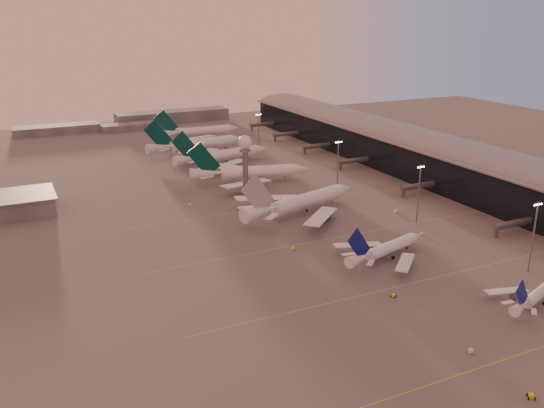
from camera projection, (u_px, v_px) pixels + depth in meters
name	position (u px, v px, depth m)	size (l,w,h in m)	color
ground	(388.00, 308.00, 171.34)	(700.00, 700.00, 0.00)	#575454
taxiway_markings	(365.00, 231.00, 231.58)	(180.00, 185.25, 0.02)	gold
terminal	(430.00, 157.00, 306.48)	(57.00, 362.00, 23.04)	black
radar_tower	(245.00, 153.00, 269.58)	(6.40, 6.40, 31.10)	slate
mast_a	(534.00, 234.00, 190.76)	(3.60, 0.56, 25.00)	slate
mast_b	(419.00, 191.00, 236.64)	(3.60, 0.56, 25.00)	slate
mast_c	(338.00, 163.00, 281.70)	(3.60, 0.56, 25.00)	slate
mast_d	(259.00, 131.00, 357.97)	(3.60, 0.56, 25.00)	slate
distant_horizon	(140.00, 120.00, 449.68)	(165.00, 37.50, 9.00)	#5D5F64
narrowbody_near	(537.00, 297.00, 172.21)	(31.48, 24.70, 12.76)	white
narrowbody_mid	(386.00, 251.00, 203.94)	(40.37, 31.77, 16.16)	white
widebody_white	(302.00, 205.00, 250.44)	(64.05, 50.60, 23.16)	white
greentail_a	(250.00, 175.00, 296.97)	(62.07, 49.62, 22.82)	white
greentail_b	(223.00, 158.00, 333.06)	(62.10, 49.76, 22.70)	white
greentail_c	(197.00, 147.00, 359.03)	(66.09, 53.09, 24.05)	white
greentail_d	(199.00, 133.00, 401.17)	(60.64, 48.97, 22.03)	white
gsv_truck_a	(472.00, 349.00, 148.19)	(5.95, 2.72, 2.32)	silver
gsv_tug_near	(531.00, 396.00, 130.71)	(3.98, 4.37, 1.07)	yellow
gsv_tug_mid	(394.00, 296.00, 177.47)	(3.21, 3.74, 0.92)	yellow
gsv_truck_b	(423.00, 232.00, 227.38)	(4.92, 2.02, 1.96)	silver
gsv_truck_c	(294.00, 247.00, 212.84)	(5.66, 4.81, 2.23)	yellow
gsv_catering_b	(396.00, 208.00, 252.68)	(6.00, 4.43, 4.51)	silver
gsv_truck_d	(189.00, 204.00, 261.64)	(2.31, 5.34, 2.10)	silver
gsv_tug_hangar	(296.00, 168.00, 324.27)	(4.22, 3.11, 1.08)	yellow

